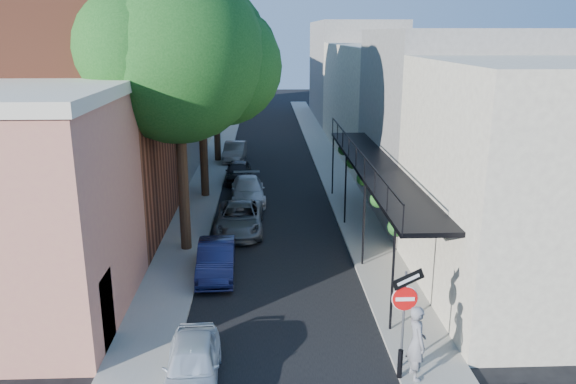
{
  "coord_description": "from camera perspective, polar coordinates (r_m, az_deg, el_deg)",
  "views": [
    {
      "loc": [
        -0.46,
        -12.2,
        8.82
      ],
      "look_at": [
        0.43,
        8.99,
        2.8
      ],
      "focal_mm": 35.0,
      "sensor_mm": 36.0,
      "label": 1
    }
  ],
  "objects": [
    {
      "name": "parked_car_a",
      "position": [
        15.31,
        -9.69,
        -16.88
      ],
      "size": [
        1.57,
        3.58,
        1.2
      ],
      "primitive_type": "imported",
      "rotation": [
        0.0,
        0.0,
        0.04
      ],
      "color": "silver",
      "rests_on": "ground"
    },
    {
      "name": "buildings_right",
      "position": [
        42.97,
        10.46,
        9.72
      ],
      "size": [
        9.8,
        55.0,
        10.0
      ],
      "color": "beige",
      "rests_on": "ground"
    },
    {
      "name": "oak_near",
      "position": [
        22.67,
        -10.05,
        13.23
      ],
      "size": [
        7.48,
        6.8,
        11.42
      ],
      "color": "black",
      "rests_on": "ground"
    },
    {
      "name": "bollard",
      "position": [
        15.56,
        11.31,
        -16.73
      ],
      "size": [
        0.14,
        0.14,
        0.8
      ],
      "primitive_type": "cylinder",
      "color": "black",
      "rests_on": "sidewalk_right"
    },
    {
      "name": "sidewalk_right",
      "position": [
        43.33,
        3.56,
        4.15
      ],
      "size": [
        2.0,
        64.0,
        0.12
      ],
      "primitive_type": "cube",
      "color": "gray",
      "rests_on": "ground"
    },
    {
      "name": "pedestrian",
      "position": [
        15.34,
        12.94,
        -14.66
      ],
      "size": [
        0.55,
        0.78,
        2.03
      ],
      "primitive_type": "imported",
      "rotation": [
        0.0,
        0.0,
        1.66
      ],
      "color": "slate",
      "rests_on": "sidewalk_right"
    },
    {
      "name": "parked_car_f",
      "position": [
        40.22,
        -5.42,
        4.09
      ],
      "size": [
        1.65,
        4.17,
        1.35
      ],
      "primitive_type": "imported",
      "rotation": [
        0.0,
        0.0,
        -0.05
      ],
      "color": "slate",
      "rests_on": "ground"
    },
    {
      "name": "road_surface",
      "position": [
        43.11,
        -1.75,
        4.04
      ],
      "size": [
        6.0,
        64.0,
        0.01
      ],
      "primitive_type": "cube",
      "color": "black",
      "rests_on": "ground"
    },
    {
      "name": "parked_car_e",
      "position": [
        34.59,
        -5.07,
        2.08
      ],
      "size": [
        1.58,
        3.72,
        1.25
      ],
      "primitive_type": "imported",
      "rotation": [
        0.0,
        0.0,
        -0.03
      ],
      "color": "black",
      "rests_on": "ground"
    },
    {
      "name": "parked_car_d",
      "position": [
        30.38,
        -4.09,
        0.17
      ],
      "size": [
        2.03,
        4.46,
        1.27
      ],
      "primitive_type": "imported",
      "rotation": [
        0.0,
        0.0,
        0.06
      ],
      "color": "silver",
      "rests_on": "ground"
    },
    {
      "name": "sidewalk_left",
      "position": [
        43.25,
        -7.07,
        4.04
      ],
      "size": [
        2.0,
        64.0,
        0.12
      ],
      "primitive_type": "cube",
      "color": "gray",
      "rests_on": "ground"
    },
    {
      "name": "oak_far",
      "position": [
        39.58,
        -6.83,
        14.93
      ],
      "size": [
        7.7,
        7.0,
        11.9
      ],
      "color": "black",
      "rests_on": "ground"
    },
    {
      "name": "sign_post",
      "position": [
        15.25,
        11.8,
        -10.93
      ],
      "size": [
        0.89,
        0.17,
        2.99
      ],
      "color": "#595B60",
      "rests_on": "ground"
    },
    {
      "name": "buildings_left",
      "position": [
        42.09,
        -14.76,
        10.04
      ],
      "size": [
        10.1,
        59.1,
        12.0
      ],
      "color": "#B5695D",
      "rests_on": "ground"
    },
    {
      "name": "parked_car_c",
      "position": [
        25.83,
        -4.93,
        -2.69
      ],
      "size": [
        2.14,
        4.6,
        1.27
      ],
      "primitive_type": "imported",
      "rotation": [
        0.0,
        0.0,
        -0.01
      ],
      "color": "#5B5F63",
      "rests_on": "ground"
    },
    {
      "name": "parked_car_b",
      "position": [
        21.38,
        -7.3,
        -6.81
      ],
      "size": [
        1.46,
        3.88,
        1.27
      ],
      "primitive_type": "imported",
      "rotation": [
        0.0,
        0.0,
        0.03
      ],
      "color": "#13173B",
      "rests_on": "ground"
    },
    {
      "name": "oak_mid",
      "position": [
        30.62,
        -8.14,
        12.39
      ],
      "size": [
        6.6,
        6.0,
        10.2
      ],
      "color": "black",
      "rests_on": "ground"
    }
  ]
}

